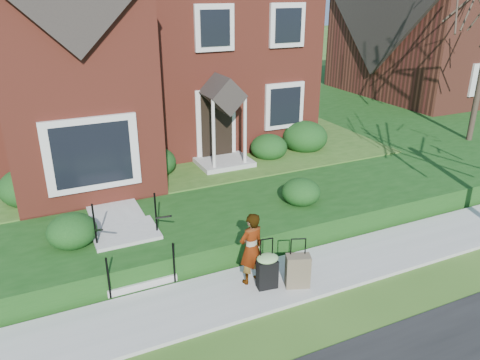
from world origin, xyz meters
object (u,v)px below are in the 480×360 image
front_steps (131,249)px  woman (251,248)px  suitcase_olive (298,271)px  suitcase_black (267,269)px

front_steps → woman: size_ratio=1.31×
woman → suitcase_olive: bearing=133.9°
front_steps → woman: bearing=-38.4°
front_steps → suitcase_olive: 3.58m
front_steps → woman: 2.66m
woman → suitcase_olive: (0.78, -0.53, -0.42)m
front_steps → woman: woman is taller
suitcase_black → woman: bearing=129.8°
woman → suitcase_black: woman is taller
front_steps → suitcase_black: front_steps is taller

